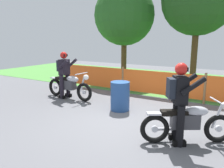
# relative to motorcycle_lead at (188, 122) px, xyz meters

# --- Properties ---
(ground) EXTENTS (24.00, 24.00, 0.02)m
(ground) POSITION_rel_motorcycle_lead_xyz_m (-1.73, 0.38, -0.46)
(ground) COLOR #5B5B60
(grass_verge) EXTENTS (24.00, 6.79, 0.01)m
(grass_verge) POSITION_rel_motorcycle_lead_xyz_m (-1.73, 6.59, -0.44)
(grass_verge) COLOR #4C8C3D
(grass_verge) RESTS_ON ground
(barrier_fence) EXTENTS (9.38, 0.08, 1.05)m
(barrier_fence) POSITION_rel_motorcycle_lead_xyz_m (-1.73, 3.19, 0.09)
(barrier_fence) COLOR olive
(barrier_fence) RESTS_ON ground
(tree_leftmost) EXTENTS (3.03, 3.03, 4.81)m
(tree_leftmost) POSITION_rel_motorcycle_lead_xyz_m (-4.60, 5.71, 2.83)
(tree_leftmost) COLOR brown
(tree_leftmost) RESTS_ON ground
(motorcycle_lead) EXTENTS (1.71, 1.13, 0.93)m
(motorcycle_lead) POSITION_rel_motorcycle_lead_xyz_m (0.00, 0.00, 0.00)
(motorcycle_lead) COLOR black
(motorcycle_lead) RESTS_ON ground
(motorcycle_trailing) EXTENTS (2.10, 0.62, 0.99)m
(motorcycle_trailing) POSITION_rel_motorcycle_lead_xyz_m (-4.50, 1.38, 0.03)
(motorcycle_trailing) COLOR black
(motorcycle_trailing) RESTS_ON ground
(rider_lead) EXTENTS (0.79, 0.71, 1.69)m
(rider_lead) POSITION_rel_motorcycle_lead_xyz_m (-0.18, -0.12, 0.50)
(rider_lead) COLOR black
(rider_lead) RESTS_ON ground
(rider_trailing) EXTENTS (0.69, 0.56, 1.69)m
(rider_trailing) POSITION_rel_motorcycle_lead_xyz_m (-4.72, 1.38, 0.50)
(rider_trailing) COLOR black
(rider_trailing) RESTS_ON ground
(oil_drum) EXTENTS (0.58, 0.58, 0.88)m
(oil_drum) POSITION_rel_motorcycle_lead_xyz_m (-2.27, 1.17, -0.01)
(oil_drum) COLOR navy
(oil_drum) RESTS_ON ground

